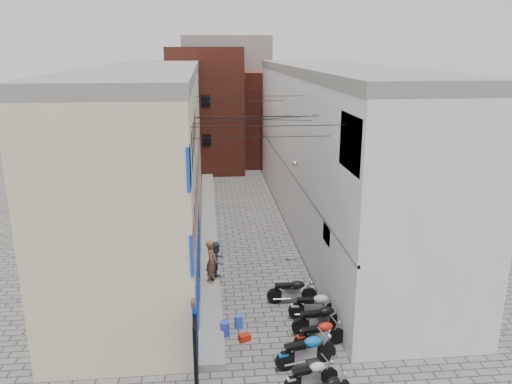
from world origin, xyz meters
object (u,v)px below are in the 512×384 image
object	(u,v)px
person_a	(211,261)
water_jug_near	(225,329)
red_crate	(244,337)
motorcycle_b	(311,373)
motorcycle_g	(292,290)
motorcycle_c	(306,349)
motorcycle_f	(315,304)
person_b	(217,260)
motorcycle_d	(320,333)
motorcycle_e	(320,317)
water_jug_far	(239,321)

from	to	relation	value
person_a	water_jug_near	size ratio (longest dim) A/B	3.43
red_crate	motorcycle_b	bearing A→B (deg)	-56.60
red_crate	motorcycle_g	bearing A→B (deg)	49.75
motorcycle_c	red_crate	xyz separation A→B (m)	(-1.86, 1.62, -0.49)
motorcycle_f	water_jug_near	size ratio (longest dim) A/B	3.79
person_a	water_jug_near	xyz separation A→B (m)	(0.40, -3.90, -0.90)
person_a	person_b	xyz separation A→B (m)	(0.25, 0.21, -0.07)
person_b	motorcycle_d	bearing A→B (deg)	-109.40
person_a	water_jug_near	world-z (taller)	person_a
motorcycle_b	motorcycle_f	world-z (taller)	motorcycle_f
motorcycle_b	person_a	distance (m)	7.64
motorcycle_b	person_b	distance (m)	7.74
person_b	motorcycle_e	bearing A→B (deg)	-102.75
motorcycle_g	motorcycle_d	bearing A→B (deg)	10.68
motorcycle_c	motorcycle_d	xyz separation A→B (m)	(0.68, 1.00, -0.07)
motorcycle_b	person_a	world-z (taller)	person_a
water_jug_near	person_a	bearing A→B (deg)	95.84
motorcycle_c	motorcycle_e	world-z (taller)	motorcycle_c
motorcycle_g	motorcycle_e	bearing A→B (deg)	18.39
motorcycle_b	water_jug_far	world-z (taller)	motorcycle_b
motorcycle_f	water_jug_far	world-z (taller)	motorcycle_f
motorcycle_c	water_jug_near	xyz separation A→B (m)	(-2.53, 2.03, -0.34)
motorcycle_c	motorcycle_g	xyz separation A→B (m)	(0.26, 4.13, -0.02)
motorcycle_g	red_crate	world-z (taller)	motorcycle_g
motorcycle_g	water_jug_near	world-z (taller)	motorcycle_g
motorcycle_g	person_b	world-z (taller)	person_b
motorcycle_e	motorcycle_f	distance (m)	0.99
water_jug_near	water_jug_far	xyz separation A→B (m)	(0.52, 0.47, -0.02)
red_crate	water_jug_far	bearing A→B (deg)	99.44
motorcycle_e	motorcycle_f	xyz separation A→B (m)	(0.04, 0.99, -0.02)
water_jug_far	red_crate	xyz separation A→B (m)	(0.15, -0.87, -0.13)
motorcycle_c	person_a	size ratio (longest dim) A/B	1.14
motorcycle_g	red_crate	xyz separation A→B (m)	(-2.12, -2.50, -0.47)
motorcycle_b	water_jug_far	distance (m)	4.12
motorcycle_c	motorcycle_d	distance (m)	1.21
motorcycle_e	water_jug_near	distance (m)	3.43
motorcycle_e	person_a	world-z (taller)	person_a
motorcycle_f	motorcycle_g	world-z (taller)	motorcycle_f
water_jug_far	motorcycle_f	bearing A→B (deg)	7.10
motorcycle_e	motorcycle_f	world-z (taller)	motorcycle_e
motorcycle_g	person_a	size ratio (longest dim) A/B	1.10
person_a	motorcycle_e	bearing A→B (deg)	-124.95
red_crate	motorcycle_f	bearing A→B (deg)	23.98
motorcycle_b	motorcycle_e	bearing A→B (deg)	148.96
person_a	person_b	distance (m)	0.33
person_a	water_jug_far	size ratio (longest dim) A/B	3.75
water_jug_near	motorcycle_g	bearing A→B (deg)	37.04
motorcycle_b	person_b	xyz separation A→B (m)	(-2.62, 7.26, 0.59)
motorcycle_c	person_a	distance (m)	6.64
water_jug_far	person_b	bearing A→B (deg)	100.44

